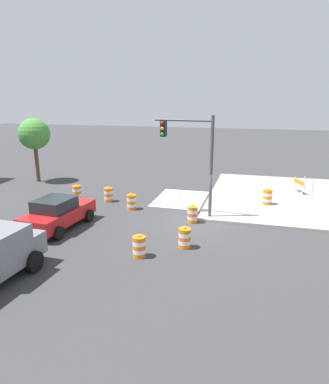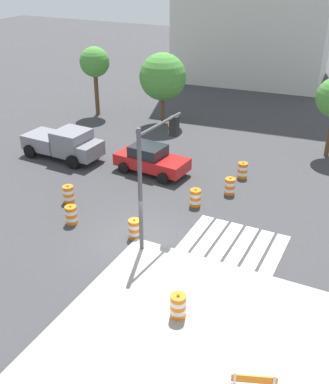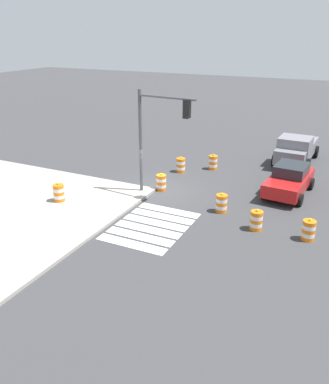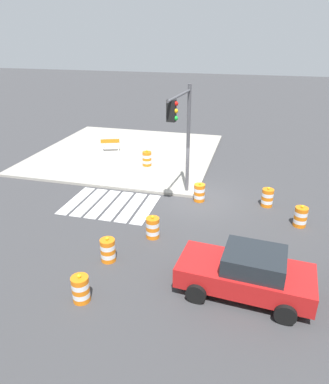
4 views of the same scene
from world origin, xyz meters
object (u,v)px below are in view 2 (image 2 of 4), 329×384
object	(u,v)px
traffic_barrel_on_sidewalk	(178,306)
traffic_light_pole	(155,160)
traffic_barrel_median_near	(135,229)
traffic_barrel_lane_center	(195,198)
street_tree_streetside_near	(163,77)
sports_car	(151,159)
pickup_truck	(65,144)
street_tree_streetside_mid	(95,63)
traffic_barrel_median_far	(71,215)
traffic_barrel_far_curb	(243,170)
traffic_barrel_near_corner	(230,186)
traffic_barrel_crosswalk_end	(68,194)

from	to	relation	value
traffic_barrel_on_sidewalk	traffic_light_pole	world-z (taller)	traffic_light_pole
traffic_barrel_median_near	traffic_light_pole	distance (m)	3.58
traffic_barrel_lane_center	street_tree_streetside_near	bearing A→B (deg)	124.23
sports_car	pickup_truck	xyz separation A→B (m)	(-5.74, -0.56, 0.16)
street_tree_streetside_mid	traffic_barrel_lane_center	bearing A→B (deg)	-38.65
traffic_barrel_median_far	traffic_barrel_on_sidewalk	world-z (taller)	traffic_barrel_on_sidewalk
traffic_barrel_far_curb	traffic_barrel_on_sidewalk	size ratio (longest dim) A/B	1.00
traffic_barrel_lane_center	traffic_barrel_on_sidewalk	xyz separation A→B (m)	(2.71, -7.89, 0.15)
traffic_barrel_near_corner	traffic_barrel_median_far	distance (m)	8.50
traffic_barrel_median_far	street_tree_streetside_near	distance (m)	15.29
traffic_barrel_median_near	traffic_barrel_far_curb	world-z (taller)	same
sports_car	street_tree_streetside_near	xyz separation A→B (m)	(-3.23, 7.96, 2.72)
traffic_barrel_far_curb	traffic_barrel_median_far	bearing A→B (deg)	-124.03
traffic_barrel_median_far	traffic_barrel_on_sidewalk	distance (m)	8.20
traffic_barrel_crosswalk_end	street_tree_streetside_near	bearing A→B (deg)	94.91
traffic_barrel_lane_center	sports_car	bearing A→B (deg)	146.86
pickup_truck	traffic_barrel_median_near	xyz separation A→B (m)	(8.37, -5.97, -0.52)
traffic_barrel_median_far	traffic_barrel_median_near	bearing A→B (deg)	4.56
traffic_barrel_far_curb	traffic_barrel_crosswalk_end	bearing A→B (deg)	-136.29
traffic_barrel_on_sidewalk	traffic_barrel_lane_center	bearing A→B (deg)	108.99
traffic_barrel_near_corner	traffic_barrel_crosswalk_end	distance (m)	8.52
traffic_barrel_crosswalk_end	traffic_light_pole	xyz separation A→B (m)	(5.63, -1.07, 3.46)
traffic_barrel_median_far	traffic_barrel_near_corner	bearing A→B (deg)	47.30
pickup_truck	traffic_barrel_median_far	world-z (taller)	pickup_truck
traffic_barrel_median_far	street_tree_streetside_mid	bearing A→B (deg)	119.47
traffic_barrel_near_corner	traffic_barrel_far_curb	xyz separation A→B (m)	(-0.03, 2.25, 0.00)
traffic_barrel_lane_center	traffic_barrel_near_corner	bearing A→B (deg)	60.43
sports_car	traffic_barrel_crosswalk_end	distance (m)	5.56
traffic_barrel_lane_center	street_tree_streetside_near	world-z (taller)	street_tree_streetside_near
traffic_barrel_on_sidewalk	street_tree_streetside_mid	xyz separation A→B (m)	(-15.52, 18.13, 3.44)
traffic_barrel_on_sidewalk	traffic_barrel_median_far	bearing A→B (deg)	153.52
pickup_truck	traffic_barrel_median_far	distance (m)	8.03
traffic_barrel_far_curb	street_tree_streetside_near	world-z (taller)	street_tree_streetside_near
traffic_barrel_crosswalk_end	traffic_barrel_lane_center	world-z (taller)	same
pickup_truck	traffic_barrel_far_curb	world-z (taller)	pickup_truck
traffic_barrel_median_near	traffic_light_pole	xyz separation A→B (m)	(0.89, 0.33, 3.46)
traffic_barrel_median_far	traffic_barrel_far_curb	distance (m)	10.25
sports_car	traffic_barrel_near_corner	world-z (taller)	sports_car
traffic_barrel_median_near	traffic_barrel_on_sidewalk	bearing A→B (deg)	-44.39
traffic_barrel_near_corner	traffic_barrel_median_near	distance (m)	6.46
traffic_barrel_crosswalk_end	street_tree_streetside_mid	xyz separation A→B (m)	(-6.77, 12.81, 3.59)
traffic_light_pole	traffic_barrel_on_sidewalk	bearing A→B (deg)	-53.74
street_tree_streetside_near	traffic_barrel_lane_center	bearing A→B (deg)	-55.77
traffic_light_pole	street_tree_streetside_near	xyz separation A→B (m)	(-6.76, 14.16, -0.38)
street_tree_streetside_mid	street_tree_streetside_near	bearing A→B (deg)	2.87
sports_car	traffic_barrel_median_near	bearing A→B (deg)	-68.05
traffic_barrel_median_near	traffic_barrel_on_sidewalk	world-z (taller)	traffic_barrel_on_sidewalk
traffic_barrel_crosswalk_end	traffic_barrel_on_sidewalk	bearing A→B (deg)	-31.29
traffic_barrel_crosswalk_end	traffic_barrel_lane_center	distance (m)	6.56
traffic_barrel_near_corner	traffic_barrel_crosswalk_end	size ratio (longest dim) A/B	1.00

